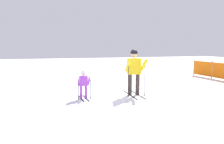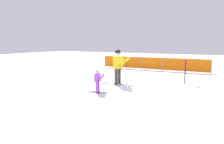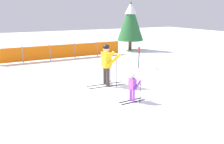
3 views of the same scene
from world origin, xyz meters
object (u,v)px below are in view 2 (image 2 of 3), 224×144
object	(u,v)px
trail_marker	(185,69)
skier_adult	(118,64)
safety_fence	(152,63)
skier_child	(98,79)

from	to	relation	value
trail_marker	skier_adult	bearing A→B (deg)	-146.42
skier_adult	safety_fence	bearing A→B (deg)	96.41
skier_child	trail_marker	world-z (taller)	trail_marker
skier_adult	trail_marker	bearing A→B (deg)	37.54
safety_fence	trail_marker	size ratio (longest dim) A/B	6.89
skier_adult	skier_child	size ratio (longest dim) A/B	1.73
skier_adult	skier_child	distance (m)	2.09
skier_adult	skier_child	bearing A→B (deg)	-85.12
safety_fence	skier_adult	bearing A→B (deg)	-87.54
safety_fence	trail_marker	xyz separation A→B (m)	(3.26, -4.38, 0.23)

